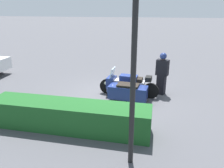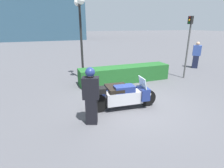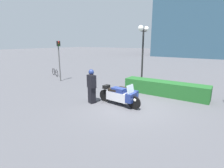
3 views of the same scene
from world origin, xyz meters
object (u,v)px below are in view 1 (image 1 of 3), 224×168
at_px(officer_rider, 162,73).
at_px(twin_lamp_post, 135,21).
at_px(hedge_bush_curbside, 69,116).
at_px(police_motorcycle, 126,88).

xyz_separation_m(officer_rider, twin_lamp_post, (0.70, 4.64, 2.32)).
distance_m(officer_rider, hedge_bush_curbside, 4.46).
height_order(police_motorcycle, hedge_bush_curbside, police_motorcycle).
relative_size(officer_rider, twin_lamp_post, 0.43).
bearing_deg(hedge_bush_curbside, twin_lamp_post, 150.33).
bearing_deg(police_motorcycle, hedge_bush_curbside, 68.01).
relative_size(police_motorcycle, twin_lamp_post, 0.60).
bearing_deg(officer_rider, police_motorcycle, -38.46).
bearing_deg(twin_lamp_post, police_motorcycle, -79.72).
xyz_separation_m(police_motorcycle, officer_rider, (-1.39, -0.84, 0.48)).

